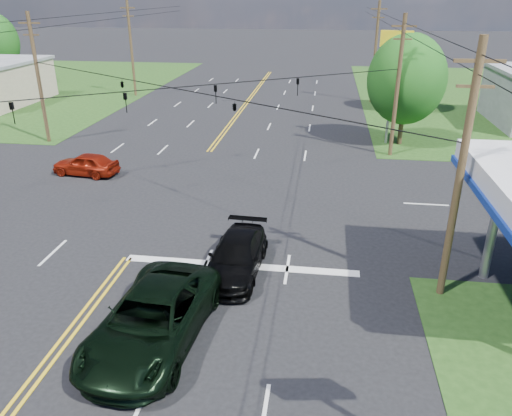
# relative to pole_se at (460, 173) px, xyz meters

# --- Properties ---
(ground) EXTENTS (280.00, 280.00, 0.00)m
(ground) POSITION_rel_pole_se_xyz_m (-13.00, 9.00, -4.92)
(ground) COLOR black
(ground) RESTS_ON ground
(stop_bar) EXTENTS (10.00, 0.50, 0.02)m
(stop_bar) POSITION_rel_pole_se_xyz_m (-8.00, 1.00, -4.92)
(stop_bar) COLOR silver
(stop_bar) RESTS_ON ground
(pole_se) EXTENTS (1.60, 0.28, 9.50)m
(pole_se) POSITION_rel_pole_se_xyz_m (0.00, 0.00, 0.00)
(pole_se) COLOR #43321C
(pole_se) RESTS_ON ground
(pole_nw) EXTENTS (1.60, 0.28, 9.50)m
(pole_nw) POSITION_rel_pole_se_xyz_m (-26.00, 18.00, 0.00)
(pole_nw) COLOR #43321C
(pole_nw) RESTS_ON ground
(pole_ne) EXTENTS (1.60, 0.28, 9.50)m
(pole_ne) POSITION_rel_pole_se_xyz_m (0.00, 18.00, 0.00)
(pole_ne) COLOR #43321C
(pole_ne) RESTS_ON ground
(pole_left_far) EXTENTS (1.60, 0.28, 10.00)m
(pole_left_far) POSITION_rel_pole_se_xyz_m (-26.00, 37.00, 0.25)
(pole_left_far) COLOR #43321C
(pole_left_far) RESTS_ON ground
(pole_right_far) EXTENTS (1.60, 0.28, 10.00)m
(pole_right_far) POSITION_rel_pole_se_xyz_m (0.00, 37.00, 0.25)
(pole_right_far) COLOR #43321C
(pole_right_far) RESTS_ON ground
(span_wire_signals) EXTENTS (26.00, 18.00, 1.13)m
(span_wire_signals) POSITION_rel_pole_se_xyz_m (-13.00, 9.00, 1.08)
(span_wire_signals) COLOR black
(span_wire_signals) RESTS_ON ground
(power_lines) EXTENTS (26.04, 100.00, 0.64)m
(power_lines) POSITION_rel_pole_se_xyz_m (-13.00, 7.00, 3.68)
(power_lines) COLOR black
(power_lines) RESTS_ON ground
(tree_right_a) EXTENTS (5.70, 5.70, 8.18)m
(tree_right_a) POSITION_rel_pole_se_xyz_m (1.00, 21.00, -0.05)
(tree_right_a) COLOR #43321C
(tree_right_a) RESTS_ON ground
(tree_right_b) EXTENTS (4.94, 4.94, 7.09)m
(tree_right_b) POSITION_rel_pole_se_xyz_m (3.50, 33.00, -0.70)
(tree_right_b) COLOR #43321C
(tree_right_b) RESTS_ON ground
(pickup_dkgreen) EXTENTS (3.57, 6.80, 1.82)m
(pickup_dkgreen) POSITION_rel_pole_se_xyz_m (-10.00, -4.34, -4.00)
(pickup_dkgreen) COLOR black
(pickup_dkgreen) RESTS_ON ground
(suv_black) EXTENTS (2.32, 5.19, 1.48)m
(suv_black) POSITION_rel_pole_se_xyz_m (-8.08, 0.50, -4.18)
(suv_black) COLOR black
(suv_black) RESTS_ON ground
(sedan_red) EXTENTS (4.37, 2.21, 1.42)m
(sedan_red) POSITION_rel_pole_se_xyz_m (-19.62, 11.09, -4.20)
(sedan_red) COLOR maroon
(sedan_red) RESTS_ON ground
(polesign_ne) EXTENTS (2.26, 0.82, 8.27)m
(polesign_ne) POSITION_rel_pole_se_xyz_m (0.00, 21.06, 1.56)
(polesign_ne) COLOR #A5A5AA
(polesign_ne) RESTS_ON ground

